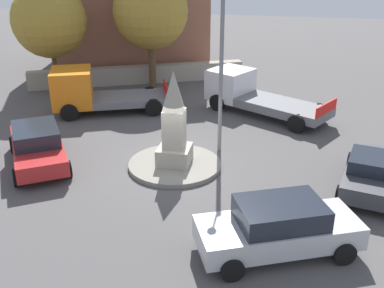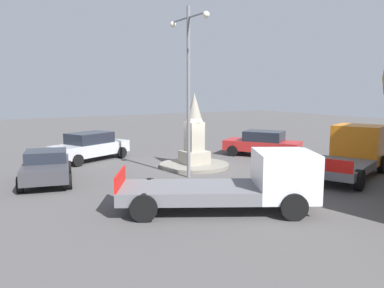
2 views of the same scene
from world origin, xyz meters
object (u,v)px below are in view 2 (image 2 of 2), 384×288
car_silver_waiting (90,146)px  car_dark_grey_approaching (46,166)px  monument (194,133)px  truck_white_parked_right (244,183)px  streetlamp (189,76)px  car_red_near_island (263,143)px  truck_orange_passing (353,151)px

car_silver_waiting → car_dark_grey_approaching: (4.18, -3.16, -0.11)m
monument → truck_white_parked_right: 7.39m
streetlamp → truck_white_parked_right: bearing=-10.5°
truck_white_parked_right → car_red_near_island: bearing=134.9°
monument → car_dark_grey_approaching: bearing=-93.8°
truck_white_parked_right → truck_orange_passing: (-1.66, 7.92, 0.15)m
monument → car_dark_grey_approaching: (-0.47, -7.16, -1.05)m
streetlamp → car_red_near_island: (-2.58, 6.74, -3.75)m
monument → truck_white_parked_right: size_ratio=0.56×
car_dark_grey_approaching → truck_orange_passing: size_ratio=0.72×
car_silver_waiting → truck_white_parked_right: 11.70m
streetlamp → car_red_near_island: 8.13m
car_red_near_island → car_dark_grey_approaching: bearing=-88.9°
streetlamp → truck_white_parked_right: size_ratio=1.15×
streetlamp → truck_orange_passing: (3.40, 6.98, -3.45)m
streetlamp → truck_white_parked_right: streetlamp is taller
car_red_near_island → truck_orange_passing: 6.00m
monument → car_dark_grey_approaching: monument is taller
monument → streetlamp: (1.88, -1.47, 2.77)m
monument → streetlamp: streetlamp is taller
car_dark_grey_approaching → car_silver_waiting: bearing=142.9°
monument → truck_orange_passing: (5.28, 5.51, -0.68)m
monument → car_red_near_island: 5.41m
truck_white_parked_right → car_dark_grey_approaching: bearing=-147.3°
car_silver_waiting → truck_white_parked_right: truck_white_parked_right is taller
car_dark_grey_approaching → truck_white_parked_right: size_ratio=0.67×
streetlamp → truck_white_parked_right: 6.28m
streetlamp → truck_white_parked_right: (5.06, -0.94, -3.60)m
monument → car_silver_waiting: (-4.65, -4.00, -0.94)m
car_red_near_island → streetlamp: bearing=-69.0°
truck_white_parked_right → streetlamp: bearing=169.5°
streetlamp → car_dark_grey_approaching: size_ratio=1.72×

